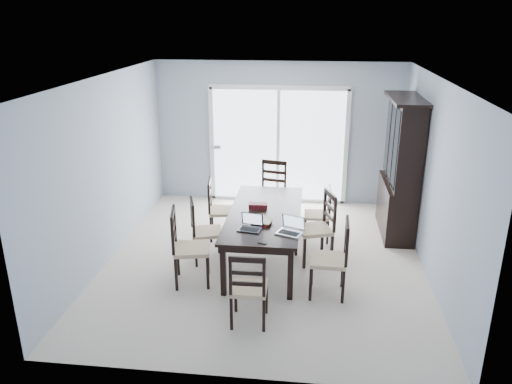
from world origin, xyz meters
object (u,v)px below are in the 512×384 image
at_px(laptop_silver, 289,230).
at_px(chair_end_far, 272,184).
at_px(china_hutch, 401,169).
at_px(hot_tub, 261,158).
at_px(chair_left_near, 183,239).
at_px(cell_phone, 262,243).
at_px(dining_table, 265,217).
at_px(chair_right_mid, 322,220).
at_px(chair_left_far, 217,203).
at_px(chair_left_mid, 200,224).
at_px(chair_right_far, 323,208).
at_px(chair_right_near, 337,250).
at_px(laptop_dark, 250,227).
at_px(game_box, 258,206).
at_px(chair_end_near, 248,282).

bearing_deg(laptop_silver, chair_end_far, 121.91).
xyz_separation_m(china_hutch, hot_tub, (-2.45, 2.26, -0.54)).
bearing_deg(chair_left_near, cell_phone, 64.86).
relative_size(dining_table, chair_right_mid, 1.85).
bearing_deg(chair_left_far, chair_left_mid, -13.73).
relative_size(chair_right_far, chair_end_far, 0.86).
bearing_deg(chair_right_near, laptop_silver, 79.18).
bearing_deg(hot_tub, laptop_dark, -85.95).
xyz_separation_m(chair_right_far, chair_end_far, (-0.85, 0.78, 0.09)).
bearing_deg(chair_end_far, chair_right_near, 124.06).
distance_m(laptop_silver, cell_phone, 0.45).
relative_size(cell_phone, game_box, 0.39).
bearing_deg(chair_left_near, chair_right_near, 76.30).
bearing_deg(laptop_silver, cell_phone, -112.75).
bearing_deg(china_hutch, chair_end_near, -125.39).
bearing_deg(chair_left_near, laptop_silver, 80.97).
distance_m(dining_table, chair_end_near, 1.63).
xyz_separation_m(china_hutch, chair_end_far, (-2.05, 0.34, -0.45)).
bearing_deg(chair_left_mid, chair_end_far, 134.82).
bearing_deg(chair_right_near, hot_tub, 19.74).
bearing_deg(dining_table, chair_left_mid, -173.06).
xyz_separation_m(laptop_silver, cell_phone, (-0.31, -0.32, -0.05)).
xyz_separation_m(laptop_silver, hot_tub, (-0.81, 4.20, -0.28)).
xyz_separation_m(chair_left_far, game_box, (0.71, -0.55, 0.20)).
bearing_deg(laptop_dark, china_hutch, 50.53).
distance_m(chair_right_mid, chair_right_far, 0.71).
xyz_separation_m(dining_table, laptop_silver, (0.38, -0.68, 0.13)).
distance_m(chair_right_far, chair_end_near, 2.59).
height_order(cell_phone, game_box, game_box).
bearing_deg(chair_left_far, chair_right_mid, 61.86).
distance_m(chair_end_near, hot_tub, 5.16).
xyz_separation_m(china_hutch, chair_right_near, (-1.05, -2.07, -0.45)).
xyz_separation_m(chair_right_near, chair_right_far, (-0.15, 1.63, -0.08)).
height_order(chair_right_mid, chair_right_far, chair_right_mid).
relative_size(chair_end_far, laptop_silver, 3.16).
height_order(chair_left_near, hot_tub, chair_left_near).
bearing_deg(chair_left_mid, chair_left_far, 156.50).
bearing_deg(chair_end_far, chair_left_far, 59.36).
height_order(chair_right_near, chair_right_far, chair_right_near).
bearing_deg(chair_left_far, hot_tub, 163.80).
xyz_separation_m(chair_end_near, game_box, (-0.09, 1.79, 0.21)).
distance_m(chair_right_far, laptop_silver, 1.59).
bearing_deg(china_hutch, chair_left_near, -146.46).
height_order(dining_table, chair_right_mid, chair_right_mid).
xyz_separation_m(chair_right_far, cell_phone, (-0.76, -1.81, 0.22)).
relative_size(laptop_dark, laptop_silver, 0.86).
bearing_deg(chair_end_near, china_hutch, 53.56).
height_order(chair_right_near, hot_tub, chair_right_near).
bearing_deg(chair_right_mid, laptop_silver, 133.62).
bearing_deg(hot_tub, china_hutch, -42.76).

